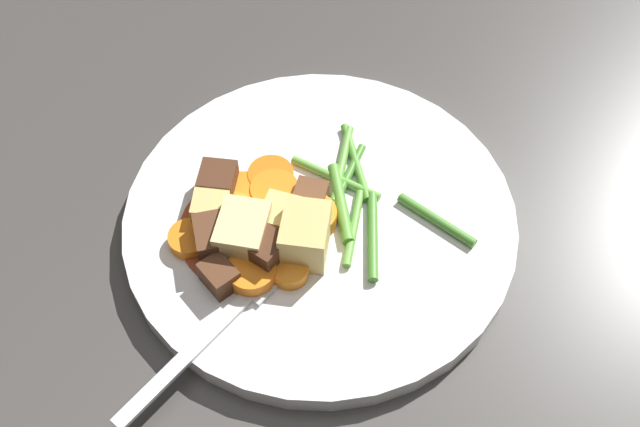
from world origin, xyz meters
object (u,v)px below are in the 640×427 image
at_px(carrot_slice_3, 313,217).
at_px(meat_chunk_4, 220,238).
at_px(potato_chunk_3, 282,217).
at_px(carrot_slice_5, 234,209).
at_px(carrot_slice_7, 252,273).
at_px(potato_chunk_2, 212,209).
at_px(meat_chunk_3, 310,198).
at_px(fork, 225,319).
at_px(carrot_slice_6, 275,192).
at_px(potato_chunk_1, 305,235).
at_px(meat_chunk_0, 219,276).
at_px(meat_chunk_1, 263,250).
at_px(carrot_slice_4, 190,239).
at_px(carrot_slice_0, 241,194).
at_px(dinner_plate, 320,220).
at_px(carrot_slice_2, 271,177).
at_px(potato_chunk_0, 243,233).
at_px(meat_chunk_2, 218,182).
at_px(carrot_slice_1, 289,271).

bearing_deg(carrot_slice_3, meat_chunk_4, 15.45).
bearing_deg(potato_chunk_3, carrot_slice_5, -20.61).
relative_size(carrot_slice_5, carrot_slice_7, 0.94).
height_order(carrot_slice_7, potato_chunk_3, potato_chunk_3).
bearing_deg(potato_chunk_2, meat_chunk_3, -174.19).
bearing_deg(fork, carrot_slice_3, -129.23).
bearing_deg(potato_chunk_3, carrot_slice_3, -176.83).
distance_m(carrot_slice_6, potato_chunk_2, 0.05).
xyz_separation_m(carrot_slice_3, potato_chunk_1, (0.01, 0.02, 0.01)).
xyz_separation_m(meat_chunk_0, meat_chunk_4, (-0.00, -0.03, 0.00)).
xyz_separation_m(potato_chunk_3, meat_chunk_1, (0.01, 0.03, 0.00)).
bearing_deg(potato_chunk_3, carrot_slice_4, 10.38).
bearing_deg(meat_chunk_3, potato_chunk_1, 82.16).
height_order(carrot_slice_3, meat_chunk_3, meat_chunk_3).
xyz_separation_m(carrot_slice_0, meat_chunk_0, (0.01, 0.07, 0.00)).
xyz_separation_m(carrot_slice_0, meat_chunk_3, (-0.05, 0.01, 0.00)).
height_order(potato_chunk_2, meat_chunk_0, potato_chunk_2).
xyz_separation_m(carrot_slice_3, fork, (0.06, 0.07, -0.01)).
relative_size(dinner_plate, carrot_slice_4, 9.61).
bearing_deg(carrot_slice_4, carrot_slice_2, -137.42).
relative_size(potato_chunk_0, meat_chunk_3, 1.70).
xyz_separation_m(carrot_slice_3, meat_chunk_2, (0.07, -0.03, 0.00)).
bearing_deg(carrot_slice_7, potato_chunk_2, -61.44).
bearing_deg(carrot_slice_0, meat_chunk_1, 106.07).
bearing_deg(potato_chunk_0, meat_chunk_1, 134.91).
bearing_deg(meat_chunk_1, carrot_slice_7, 60.91).
xyz_separation_m(potato_chunk_1, potato_chunk_3, (0.02, -0.02, -0.01)).
distance_m(potato_chunk_1, meat_chunk_3, 0.04).
bearing_deg(meat_chunk_2, fork, 93.17).
height_order(carrot_slice_5, meat_chunk_3, meat_chunk_3).
relative_size(carrot_slice_6, meat_chunk_4, 1.08).
distance_m(carrot_slice_0, meat_chunk_1, 0.06).
distance_m(carrot_slice_1, carrot_slice_2, 0.08).
bearing_deg(potato_chunk_0, potato_chunk_1, 172.96).
xyz_separation_m(potato_chunk_1, potato_chunk_2, (0.07, -0.03, -0.01)).
relative_size(carrot_slice_2, potato_chunk_0, 0.84).
bearing_deg(meat_chunk_3, carrot_slice_6, -20.84).
distance_m(potato_chunk_3, meat_chunk_0, 0.06).
distance_m(potato_chunk_3, meat_chunk_2, 0.06).
height_order(potato_chunk_3, meat_chunk_3, potato_chunk_3).
xyz_separation_m(carrot_slice_5, carrot_slice_7, (-0.01, 0.06, 0.00)).
distance_m(carrot_slice_4, potato_chunk_2, 0.03).
distance_m(dinner_plate, potato_chunk_2, 0.08).
relative_size(dinner_plate, carrot_slice_2, 8.40).
distance_m(carrot_slice_0, carrot_slice_4, 0.05).
bearing_deg(carrot_slice_7, carrot_slice_5, -76.66).
bearing_deg(carrot_slice_3, fork, 50.77).
bearing_deg(potato_chunk_3, fork, 61.77).
relative_size(carrot_slice_3, meat_chunk_1, 1.19).
height_order(meat_chunk_3, meat_chunk_4, meat_chunk_4).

